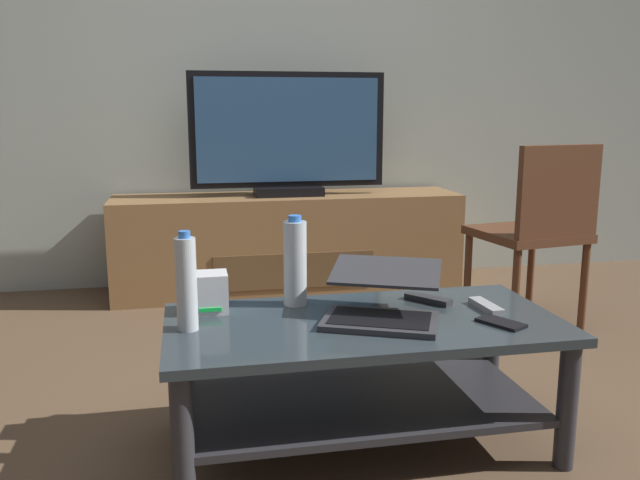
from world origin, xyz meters
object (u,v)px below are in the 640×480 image
object	(u,v)px
television	(288,137)
cell_phone	(501,323)
soundbar_remote	(486,306)
media_cabinet	(288,243)
water_bottle_far	(295,263)
water_bottle_near	(186,283)
tv_remote	(428,299)
dining_chair	(538,226)
laptop	(383,300)
router_box	(209,292)
coffee_table	(363,359)

from	to	relation	value
television	cell_phone	size ratio (longest dim) A/B	7.81
soundbar_remote	media_cabinet	bearing A→B (deg)	97.69
water_bottle_far	media_cabinet	bearing A→B (deg)	82.01
water_bottle_near	tv_remote	world-z (taller)	water_bottle_near
television	dining_chair	xyz separation A→B (m)	(1.01, -0.95, -0.38)
media_cabinet	water_bottle_far	size ratio (longest dim) A/B	6.69
media_cabinet	television	world-z (taller)	television
tv_remote	soundbar_remote	xyz separation A→B (m)	(0.15, -0.11, 0.00)
television	tv_remote	xyz separation A→B (m)	(0.20, -1.69, -0.46)
media_cabinet	dining_chair	xyz separation A→B (m)	(1.01, -0.98, 0.23)
laptop	water_bottle_near	size ratio (longest dim) A/B	1.58
dining_chair	router_box	bearing A→B (deg)	-155.34
media_cabinet	cell_phone	world-z (taller)	media_cabinet
dining_chair	water_bottle_near	distance (m)	1.81
coffee_table	water_bottle_near	size ratio (longest dim) A/B	4.09
router_box	tv_remote	size ratio (longest dim) A/B	0.78
laptop	dining_chair	bearing A→B (deg)	40.93
dining_chair	water_bottle_far	size ratio (longest dim) A/B	3.01
router_box	cell_phone	xyz separation A→B (m)	(0.84, -0.30, -0.06)
coffee_table	television	size ratio (longest dim) A/B	1.09
water_bottle_far	tv_remote	size ratio (longest dim) A/B	1.84
dining_chair	water_bottle_far	xyz separation A→B (m)	(-1.25, -0.68, 0.04)
coffee_table	cell_phone	distance (m)	0.43
router_box	water_bottle_far	world-z (taller)	water_bottle_far
router_box	water_bottle_far	distance (m)	0.29
dining_chair	coffee_table	bearing A→B (deg)	-140.68
water_bottle_near	cell_phone	xyz separation A→B (m)	(0.91, -0.14, -0.13)
dining_chair	soundbar_remote	distance (m)	1.08
television	laptop	size ratio (longest dim) A/B	2.37
router_box	cell_phone	bearing A→B (deg)	-19.64
media_cabinet	cell_phone	bearing A→B (deg)	-80.42
coffee_table	dining_chair	size ratio (longest dim) A/B	1.34
router_box	soundbar_remote	bearing A→B (deg)	-9.96
cell_phone	laptop	bearing A→B (deg)	130.31
water_bottle_far	tv_remote	distance (m)	0.46
coffee_table	router_box	xyz separation A→B (m)	(-0.46, 0.18, 0.19)
dining_chair	laptop	bearing A→B (deg)	-139.07
laptop	coffee_table	bearing A→B (deg)	178.77
dining_chair	water_bottle_near	size ratio (longest dim) A/B	3.05
router_box	water_bottle_far	size ratio (longest dim) A/B	0.42
water_bottle_far	tv_remote	bearing A→B (deg)	-8.27
media_cabinet	laptop	bearing A→B (deg)	-89.88
media_cabinet	television	size ratio (longest dim) A/B	1.80
media_cabinet	water_bottle_near	distance (m)	1.95
media_cabinet	soundbar_remote	bearing A→B (deg)	-78.97
router_box	cell_phone	size ratio (longest dim) A/B	0.89
cell_phone	tv_remote	world-z (taller)	tv_remote
water_bottle_near	soundbar_remote	bearing A→B (deg)	0.68
cell_phone	media_cabinet	bearing A→B (deg)	70.48
water_bottle_near	water_bottle_far	xyz separation A→B (m)	(0.35, 0.19, 0.00)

